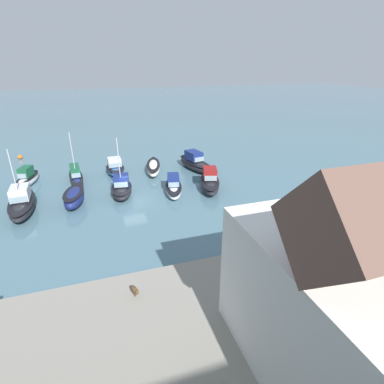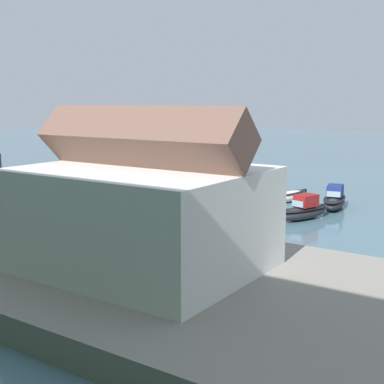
{
  "view_description": "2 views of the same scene",
  "coord_description": "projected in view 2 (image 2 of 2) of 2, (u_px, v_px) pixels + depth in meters",
  "views": [
    {
      "loc": [
        3.3,
        30.95,
        14.15
      ],
      "look_at": [
        -4.97,
        5.85,
        2.66
      ],
      "focal_mm": 28.0,
      "sensor_mm": 36.0,
      "label": 1
    },
    {
      "loc": [
        -29.94,
        50.5,
        12.05
      ],
      "look_at": [
        0.69,
        5.55,
        2.7
      ],
      "focal_mm": 50.0,
      "sensor_mm": 36.0,
      "label": 2
    }
  ],
  "objects": [
    {
      "name": "mooring_buoy_1",
      "position": [
        173.0,
        172.0,
        87.92
      ],
      "size": [
        0.79,
        0.79,
        0.79
      ],
      "color": "orange",
      "rests_on": "ground_plane"
    },
    {
      "name": "quay_promenade",
      "position": [
        50.0,
        255.0,
        39.22
      ],
      "size": [
        121.79,
        20.31,
        1.67
      ],
      "color": "gray",
      "rests_on": "ground_plane"
    },
    {
      "name": "moored_boat_1",
      "position": [
        267.0,
        207.0,
        57.53
      ],
      "size": [
        3.16,
        6.41,
        2.06
      ],
      "rotation": [
        0.0,
        0.0,
        -0.22
      ],
      "color": "silver",
      "rests_on": "ground_plane"
    },
    {
      "name": "mooring_buoy_0",
      "position": [
        212.0,
        175.0,
        85.14
      ],
      "size": [
        0.69,
        0.69,
        0.69
      ],
      "color": "orange",
      "rests_on": "ground_plane"
    },
    {
      "name": "moored_boat_7",
      "position": [
        289.0,
        196.0,
        64.33
      ],
      "size": [
        3.2,
        7.21,
        1.26
      ],
      "rotation": [
        0.0,
        0.0,
        -0.21
      ],
      "color": "white",
      "rests_on": "ground_plane"
    },
    {
      "name": "moored_boat_0",
      "position": [
        304.0,
        210.0,
        54.71
      ],
      "size": [
        4.08,
        7.03,
        2.53
      ],
      "rotation": [
        0.0,
        0.0,
        -0.3
      ],
      "color": "black",
      "rests_on": "ground_plane"
    },
    {
      "name": "harbor_clubhouse",
      "position": [
        142.0,
        211.0,
        33.19
      ],
      "size": [
        14.44,
        11.55,
        10.08
      ],
      "color": "white",
      "rests_on": "quay_promenade"
    },
    {
      "name": "moored_boat_6",
      "position": [
        334.0,
        200.0,
        60.39
      ],
      "size": [
        3.9,
        7.84,
        2.59
      ],
      "rotation": [
        0.0,
        0.0,
        0.22
      ],
      "color": "black",
      "rests_on": "ground_plane"
    },
    {
      "name": "moored_boat_9",
      "position": [
        214.0,
        189.0,
        69.38
      ],
      "size": [
        2.38,
        8.46,
        6.55
      ],
      "rotation": [
        0.0,
        0.0,
        0.1
      ],
      "color": "navy",
      "rests_on": "ground_plane"
    },
    {
      "name": "dog_on_quay",
      "position": [
        103.0,
        215.0,
        46.71
      ],
      "size": [
        0.5,
        0.88,
        0.68
      ],
      "rotation": [
        0.0,
        0.0,
        0.27
      ],
      "color": "brown",
      "rests_on": "quay_promenade"
    },
    {
      "name": "moored_boat_2",
      "position": [
        224.0,
        199.0,
        61.48
      ],
      "size": [
        2.94,
        5.35,
        6.85
      ],
      "rotation": [
        0.0,
        0.0,
        -0.14
      ],
      "color": "black",
      "rests_on": "ground_plane"
    },
    {
      "name": "moored_boat_10",
      "position": [
        181.0,
        183.0,
        73.14
      ],
      "size": [
        3.13,
        5.83,
        2.32
      ],
      "rotation": [
        0.0,
        0.0,
        -0.29
      ],
      "color": "white",
      "rests_on": "ground_plane"
    },
    {
      "name": "ground_plane",
      "position": [
        225.0,
        209.0,
        59.79
      ],
      "size": [
        320.0,
        320.0,
        0.0
      ],
      "primitive_type": "plane",
      "color": "slate"
    },
    {
      "name": "moored_boat_3",
      "position": [
        183.0,
        195.0,
        63.6
      ],
      "size": [
        2.71,
        5.26,
        1.68
      ],
      "rotation": [
        0.0,
        0.0,
        -0.15
      ],
      "color": "navy",
      "rests_on": "ground_plane"
    },
    {
      "name": "moored_boat_8",
      "position": [
        255.0,
        190.0,
        67.91
      ],
      "size": [
        2.56,
        4.85,
        2.2
      ],
      "rotation": [
        0.0,
        0.0,
        0.04
      ],
      "color": "#33568E",
      "rests_on": "ground_plane"
    },
    {
      "name": "moored_boat_4",
      "position": [
        150.0,
        191.0,
        66.35
      ],
      "size": [
        2.67,
        7.46,
        6.76
      ],
      "rotation": [
        0.0,
        0.0,
        0.05
      ],
      "color": "black",
      "rests_on": "ground_plane"
    },
    {
      "name": "moored_boat_5",
      "position": [
        122.0,
        185.0,
        70.85
      ],
      "size": [
        4.15,
        7.27,
        9.41
      ],
      "rotation": [
        0.0,
        0.0,
        -0.32
      ],
      "color": "white",
      "rests_on": "ground_plane"
    }
  ]
}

